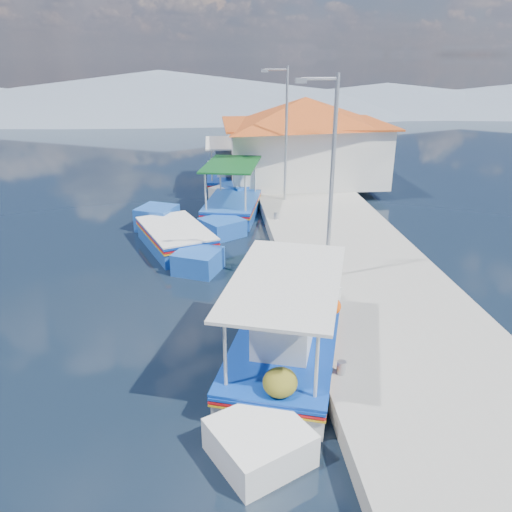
{
  "coord_description": "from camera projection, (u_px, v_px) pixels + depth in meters",
  "views": [
    {
      "loc": [
        1.13,
        -11.84,
        6.94
      ],
      "look_at": [
        2.39,
        1.98,
        1.3
      ],
      "focal_mm": 34.82,
      "sensor_mm": 36.0,
      "label": 1
    }
  ],
  "objects": [
    {
      "name": "lamp_post_far",
      "position": [
        284.0,
        128.0,
        22.52
      ],
      "size": [
        1.21,
        0.14,
        6.0
      ],
      "color": "#A5A8AD",
      "rests_on": "quay"
    },
    {
      "name": "quay",
      "position": [
        336.0,
        239.0,
        19.38
      ],
      "size": [
        5.0,
        44.0,
        0.5
      ],
      "primitive_type": "cube",
      "color": "#99978F",
      "rests_on": "ground"
    },
    {
      "name": "lamp_post_near",
      "position": [
        329.0,
        171.0,
        14.22
      ],
      "size": [
        1.21,
        0.14,
        6.0
      ],
      "color": "#A5A8AD",
      "rests_on": "quay"
    },
    {
      "name": "caique_far",
      "position": [
        228.0,
        178.0,
        27.83
      ],
      "size": [
        2.4,
        8.04,
        2.81
      ],
      "rotation": [
        0.0,
        0.0,
        0.0
      ],
      "color": "silver",
      "rests_on": "ground"
    },
    {
      "name": "ground",
      "position": [
        175.0,
        331.0,
        13.44
      ],
      "size": [
        160.0,
        160.0,
        0.0
      ],
      "primitive_type": "plane",
      "color": "black",
      "rests_on": "ground"
    },
    {
      "name": "caique_blue_hull",
      "position": [
        177.0,
        239.0,
        19.15
      ],
      "size": [
        3.7,
        6.59,
        1.26
      ],
      "rotation": [
        0.0,
        0.0,
        -0.37
      ],
      "color": "#1D51AF",
      "rests_on": "ground"
    },
    {
      "name": "main_caique",
      "position": [
        283.0,
        349.0,
        11.68
      ],
      "size": [
        3.88,
        7.67,
        2.64
      ],
      "rotation": [
        0.0,
        0.0,
        0.3
      ],
      "color": "silver",
      "rests_on": "ground"
    },
    {
      "name": "harbor_building",
      "position": [
        304.0,
        138.0,
        26.76
      ],
      "size": [
        10.49,
        10.49,
        4.4
      ],
      "color": "white",
      "rests_on": "quay"
    },
    {
      "name": "bollards",
      "position": [
        286.0,
        238.0,
        18.36
      ],
      "size": [
        0.2,
        17.2,
        0.3
      ],
      "color": "#A5A8AD",
      "rests_on": "quay"
    },
    {
      "name": "caique_green_canopy",
      "position": [
        232.0,
        208.0,
        22.83
      ],
      "size": [
        3.18,
        7.18,
        2.75
      ],
      "rotation": [
        0.0,
        0.0,
        0.21
      ],
      "color": "#1D51AF",
      "rests_on": "ground"
    },
    {
      "name": "mountain_ridge",
      "position": [
        250.0,
        95.0,
        64.89
      ],
      "size": [
        171.4,
        96.0,
        5.5
      ],
      "color": "slate",
      "rests_on": "ground"
    }
  ]
}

